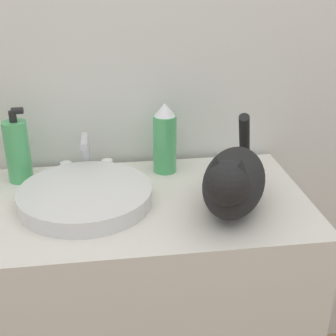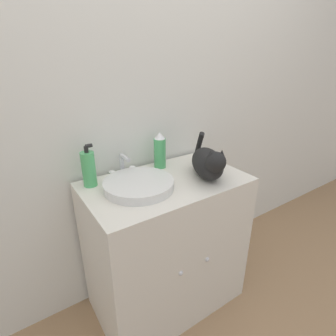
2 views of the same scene
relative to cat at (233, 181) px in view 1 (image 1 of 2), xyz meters
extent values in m
cube|color=silver|center=(-0.20, 0.38, 0.35)|extent=(6.00, 0.05, 2.50)
cube|color=silver|center=(-0.20, 0.09, -0.49)|extent=(0.83, 0.49, 0.81)
cylinder|color=silver|center=(-0.35, 0.09, -0.06)|extent=(0.34, 0.34, 0.04)
cylinder|color=silver|center=(-0.35, 0.27, -0.03)|extent=(0.02, 0.02, 0.11)
cylinder|color=silver|center=(-0.35, 0.23, 0.03)|extent=(0.02, 0.09, 0.02)
cylinder|color=white|center=(-0.41, 0.27, -0.07)|extent=(0.03, 0.03, 0.03)
cylinder|color=white|center=(-0.30, 0.27, -0.07)|extent=(0.03, 0.03, 0.03)
ellipsoid|color=black|center=(0.01, 0.01, -0.01)|extent=(0.25, 0.31, 0.15)
sphere|color=black|center=(-0.04, -0.09, 0.04)|extent=(0.13, 0.13, 0.10)
cone|color=black|center=(-0.07, -0.08, 0.08)|extent=(0.05, 0.05, 0.04)
cone|color=black|center=(-0.02, -0.10, 0.08)|extent=(0.05, 0.05, 0.04)
cylinder|color=black|center=(0.07, 0.15, 0.05)|extent=(0.07, 0.10, 0.14)
cylinder|color=#4CB266|center=(-0.54, 0.25, 0.00)|extent=(0.07, 0.07, 0.17)
cylinder|color=black|center=(-0.54, 0.25, 0.10)|extent=(0.02, 0.02, 0.03)
cylinder|color=black|center=(-0.52, 0.25, 0.12)|extent=(0.03, 0.02, 0.02)
cylinder|color=#4CB266|center=(-0.13, 0.26, 0.00)|extent=(0.07, 0.07, 0.17)
cone|color=white|center=(-0.13, 0.26, 0.10)|extent=(0.06, 0.06, 0.04)
camera|label=1|loc=(-0.29, -0.97, 0.49)|focal=50.00mm
camera|label=2|loc=(-0.86, -0.91, 0.50)|focal=28.00mm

